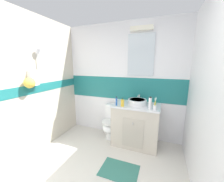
# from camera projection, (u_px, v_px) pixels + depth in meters

# --- Properties ---
(ground_plane) EXTENTS (3.20, 3.48, 0.04)m
(ground_plane) POSITION_uv_depth(u_px,v_px,m) (99.00, 171.00, 2.09)
(ground_plane) COLOR beige
(wall_back_tiled) EXTENTS (3.20, 0.20, 2.50)m
(wall_back_tiled) POSITION_uv_depth(u_px,v_px,m) (123.00, 81.00, 2.97)
(wall_back_tiled) COLOR white
(wall_back_tiled) RESTS_ON ground_plane
(wall_left_shower_alcove) EXTENTS (0.29, 3.48, 2.50)m
(wall_left_shower_alcove) POSITION_uv_depth(u_px,v_px,m) (29.00, 87.00, 2.31)
(wall_left_shower_alcove) COLOR beige
(wall_left_shower_alcove) RESTS_ON ground_plane
(wall_right_plain) EXTENTS (0.10, 3.48, 2.50)m
(wall_right_plain) POSITION_uv_depth(u_px,v_px,m) (215.00, 103.00, 1.36)
(wall_right_plain) COLOR white
(wall_right_plain) RESTS_ON ground_plane
(vanity_cabinet) EXTENTS (0.91, 0.58, 0.85)m
(vanity_cabinet) POSITION_uv_depth(u_px,v_px,m) (136.00, 124.00, 2.71)
(vanity_cabinet) COLOR beige
(vanity_cabinet) RESTS_ON ground_plane
(sink_basin) EXTENTS (0.37, 0.41, 0.16)m
(sink_basin) POSITION_uv_depth(u_px,v_px,m) (137.00, 102.00, 2.62)
(sink_basin) COLOR white
(sink_basin) RESTS_ON vanity_cabinet
(toilet) EXTENTS (0.37, 0.50, 0.75)m
(toilet) POSITION_uv_depth(u_px,v_px,m) (112.00, 123.00, 2.94)
(toilet) COLOR white
(toilet) RESTS_ON ground_plane
(toothbrush_cup) EXTENTS (0.06, 0.06, 0.22)m
(toothbrush_cup) POSITION_uv_depth(u_px,v_px,m) (155.00, 107.00, 2.30)
(toothbrush_cup) COLOR white
(toothbrush_cup) RESTS_ON vanity_cabinet
(soap_dispenser) EXTENTS (0.06, 0.06, 0.17)m
(soap_dispenser) POSITION_uv_depth(u_px,v_px,m) (122.00, 103.00, 2.50)
(soap_dispenser) COLOR yellow
(soap_dispenser) RESTS_ON vanity_cabinet
(shampoo_bottle_tall) EXTENTS (0.06, 0.06, 0.23)m
(shampoo_bottle_tall) POSITION_uv_depth(u_px,v_px,m) (150.00, 103.00, 2.33)
(shampoo_bottle_tall) COLOR white
(shampoo_bottle_tall) RESTS_ON vanity_cabinet
(toothpaste_tube_upright) EXTENTS (0.03, 0.03, 0.18)m
(toothpaste_tube_upright) POSITION_uv_depth(u_px,v_px,m) (116.00, 101.00, 2.54)
(toothpaste_tube_upright) COLOR #2659B2
(toothpaste_tube_upright) RESTS_ON vanity_cabinet
(bath_mat) EXTENTS (0.59, 0.42, 0.01)m
(bath_mat) POSITION_uv_depth(u_px,v_px,m) (119.00, 170.00, 2.07)
(bath_mat) COLOR #337266
(bath_mat) RESTS_ON ground_plane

